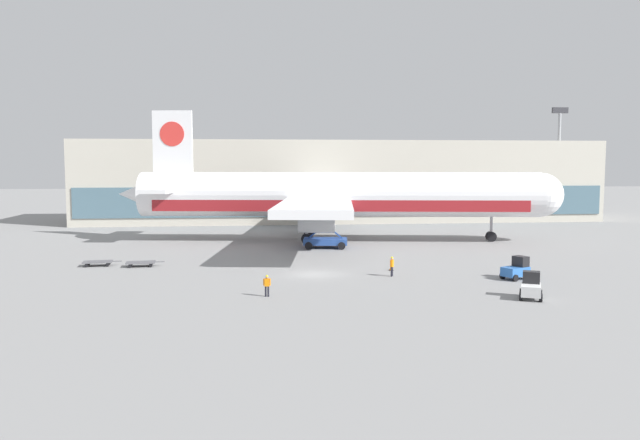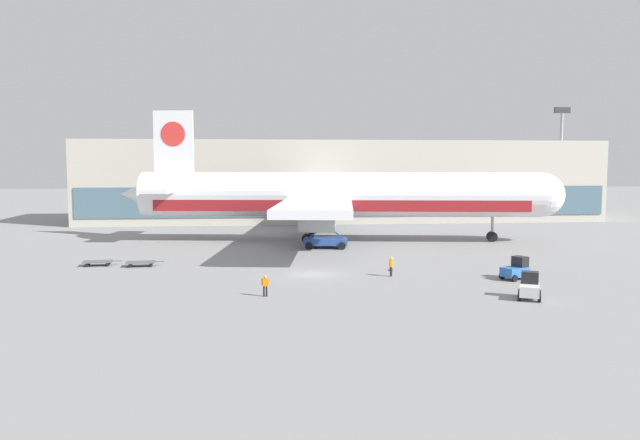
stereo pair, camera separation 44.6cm
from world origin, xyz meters
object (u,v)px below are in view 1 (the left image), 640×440
Objects in this scene: ground_crew_far at (267,284)px; airplane_main at (333,196)px; baggage_tug_far at (531,287)px; traffic_cone_near at (391,267)px; scissor_lift_loader at (325,232)px; baggage_dolly_second at (141,263)px; light_mast at (559,154)px; baggage_tug_mid at (517,269)px; ground_crew_near at (392,265)px; baggage_dolly_lead at (98,262)px.

airplane_main is at bearing 80.08° from ground_crew_far.
baggage_tug_far reaches higher than traffic_cone_near.
baggage_tug_far is at bearing -59.59° from scissor_lift_loader.
baggage_tug_far is 36.62m from baggage_dolly_second.
scissor_lift_loader is at bearing 24.54° from baggage_dolly_second.
light_mast reaches higher than baggage_tug_mid.
ground_crew_near is at bearing 38.65° from ground_crew_far.
scissor_lift_loader is 27.85m from ground_crew_far.
airplane_main reaches higher than ground_crew_near.
scissor_lift_loader is 19.81m from ground_crew_near.
light_mast is 7.07× the size of baggage_tug_far.
baggage_tug_mid reaches higher than ground_crew_far.
airplane_main is at bearing 28.18° from baggage_dolly_lead.
airplane_main is 99.88× the size of traffic_cone_near.
baggage_tug_far is 1.55× the size of ground_crew_near.
light_mast reaches higher than traffic_cone_near.
baggage_dolly_lead is at bearing 87.30° from baggage_tug_far.
scissor_lift_loader is at bearing 18.24° from baggage_dolly_lead.
light_mast is 68.93m from baggage_tug_far.
airplane_main is (-42.77, -23.42, -5.83)m from light_mast.
ground_crew_near is at bearing -77.69° from airplane_main.
light_mast is 5.26× the size of baggage_dolly_lead.
baggage_tug_mid is at bearing 18.30° from ground_crew_far.
baggage_tug_mid reaches higher than traffic_cone_near.
light_mast reaches higher than scissor_lift_loader.
baggage_dolly_second is (4.30, -0.83, 0.00)m from baggage_dolly_lead.
scissor_lift_loader reaches higher than baggage_tug_mid.
light_mast is at bearing 36.97° from airplane_main.
baggage_tug_mid is 35.65m from baggage_dolly_second.
baggage_dolly_lead is at bearing -147.81° from scissor_lift_loader.
baggage_tug_far reaches higher than baggage_dolly_second.
airplane_main is at bearing -151.29° from light_mast.
baggage_dolly_second is (-31.80, 18.16, -0.49)m from baggage_tug_far.
baggage_tug_far is 1.68× the size of ground_crew_far.
baggage_dolly_second is at bearing -141.51° from scissor_lift_loader.
ground_crew_far reaches higher than baggage_dolly_second.
baggage_dolly_lead and baggage_dolly_second have the same top height.
baggage_tug_far is at bearing -33.43° from baggage_dolly_lead.
traffic_cone_near is at bearing -75.60° from airplane_main.
baggage_dolly_lead is at bearing 168.64° from traffic_cone_near.
ground_crew_near is (23.45, -7.94, 0.68)m from baggage_dolly_second.
baggage_dolly_lead is at bearing -137.87° from airplane_main.
baggage_tug_far is at bearing -118.57° from light_mast.
light_mast is 10.95× the size of ground_crew_near.
light_mast is 0.34× the size of airplane_main.
baggage_dolly_lead is (-24.03, -10.66, -1.56)m from scissor_lift_loader.
light_mast is 62.57m from traffic_cone_near.
baggage_tug_mid is 0.75× the size of baggage_dolly_lead.
ground_crew_far is (16.33, -16.08, 0.58)m from baggage_dolly_lead.
ground_crew_far is (-11.42, -7.31, -0.10)m from ground_crew_near.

